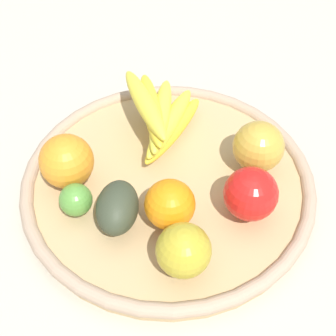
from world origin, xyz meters
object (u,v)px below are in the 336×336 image
(avocado, at_px, (117,207))
(apple_1, at_px, (258,147))
(apple_0, at_px, (251,194))
(lime_0, at_px, (76,200))
(apple_2, at_px, (184,250))
(orange_0, at_px, (66,161))
(banana_bunch, at_px, (160,116))
(orange_1, at_px, (168,204))

(avocado, relative_size, apple_1, 1.10)
(apple_0, bearing_deg, apple_1, -14.89)
(lime_0, bearing_deg, apple_2, -123.24)
(apple_1, bearing_deg, apple_2, 145.66)
(apple_2, height_order, orange_0, orange_0)
(orange_0, bearing_deg, apple_2, -133.49)
(apple_0, xyz_separation_m, banana_bunch, (0.16, 0.12, 0.00))
(apple_0, relative_size, banana_bunch, 0.44)
(apple_0, xyz_separation_m, apple_2, (-0.09, 0.10, -0.00))
(avocado, bearing_deg, apple_2, -131.29)
(avocado, bearing_deg, lime_0, 71.69)
(banana_bunch, bearing_deg, apple_0, -142.71)
(apple_1, bearing_deg, apple_0, 165.11)
(lime_0, distance_m, orange_0, 0.06)
(apple_2, distance_m, orange_0, 0.22)
(banana_bunch, distance_m, lime_0, 0.19)
(avocado, xyz_separation_m, orange_0, (0.08, 0.08, 0.01))
(apple_0, relative_size, orange_0, 0.95)
(apple_0, distance_m, apple_2, 0.13)
(apple_2, bearing_deg, banana_bunch, 5.65)
(orange_1, distance_m, orange_0, 0.16)
(lime_0, relative_size, orange_0, 0.59)
(apple_2, bearing_deg, apple_1, -34.34)
(banana_bunch, distance_m, orange_1, 0.17)
(orange_0, bearing_deg, apple_1, -85.41)
(orange_0, distance_m, apple_1, 0.28)
(banana_bunch, relative_size, lime_0, 3.69)
(avocado, relative_size, orange_0, 1.07)
(apple_0, relative_size, lime_0, 1.61)
(lime_0, height_order, orange_0, orange_0)
(apple_2, xyz_separation_m, orange_0, (0.15, 0.16, 0.00))
(banana_bunch, bearing_deg, apple_1, -115.60)
(apple_2, relative_size, apple_1, 0.93)
(orange_1, bearing_deg, apple_1, -53.42)
(apple_2, distance_m, apple_1, 0.21)
(lime_0, xyz_separation_m, apple_1, (0.08, -0.26, 0.02))
(avocado, xyz_separation_m, orange_1, (-0.00, -0.07, 0.01))
(avocado, distance_m, apple_1, 0.23)
(apple_0, bearing_deg, banana_bunch, 37.29)
(banana_bunch, bearing_deg, avocado, 159.96)
(lime_0, bearing_deg, orange_0, 15.80)
(lime_0, bearing_deg, orange_1, -99.40)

